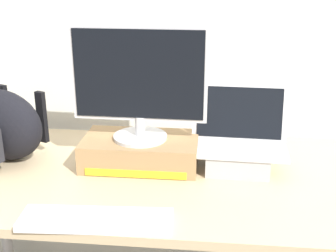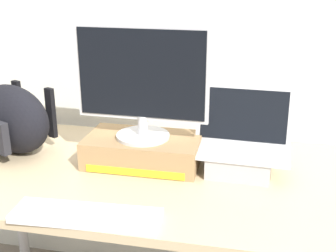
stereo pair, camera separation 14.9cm
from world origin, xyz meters
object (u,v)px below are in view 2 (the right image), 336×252
(desktop_monitor, at_px, (142,82))
(external_keyboard, at_px, (86,215))
(toner_box_yellow, at_px, (143,150))
(messenger_backpack, at_px, (12,119))
(open_laptop, at_px, (240,154))

(desktop_monitor, xyz_separation_m, external_keyboard, (-0.06, -0.41, -0.30))
(toner_box_yellow, height_order, messenger_backpack, messenger_backpack)
(external_keyboard, distance_m, messenger_backpack, 0.63)
(open_laptop, bearing_deg, desktop_monitor, -175.51)
(toner_box_yellow, distance_m, open_laptop, 0.36)
(external_keyboard, relative_size, messenger_backpack, 1.08)
(desktop_monitor, distance_m, external_keyboard, 0.51)
(desktop_monitor, xyz_separation_m, open_laptop, (0.35, 0.01, -0.25))
(toner_box_yellow, distance_m, external_keyboard, 0.42)
(open_laptop, bearing_deg, external_keyboard, -132.46)
(open_laptop, xyz_separation_m, messenger_backpack, (-0.88, -0.01, 0.07))
(desktop_monitor, relative_size, messenger_backpack, 1.16)
(external_keyboard, bearing_deg, toner_box_yellow, 78.10)
(desktop_monitor, height_order, messenger_backpack, desktop_monitor)
(toner_box_yellow, xyz_separation_m, external_keyboard, (-0.06, -0.41, -0.04))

